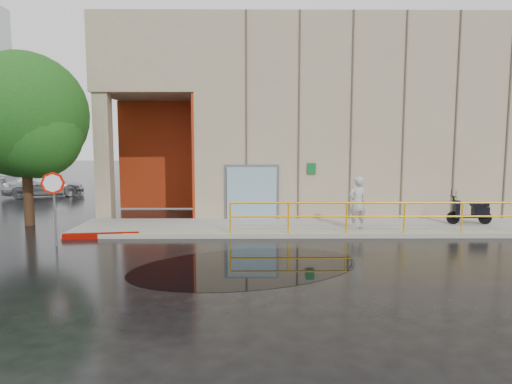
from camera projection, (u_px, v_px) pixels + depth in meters
ground at (244, 264)px, 11.82m from camera, size 120.00×120.00×0.00m
sidewalk at (358, 227)px, 16.32m from camera, size 20.00×3.00×0.15m
building at (352, 119)px, 22.30m from camera, size 20.00×10.17×8.00m
guardrail at (375, 217)px, 14.91m from camera, size 9.56×0.06×1.03m
person at (357, 203)px, 15.54m from camera, size 0.77×0.62×1.81m
scooter at (470, 205)px, 16.48m from camera, size 1.62×0.56×1.24m
stop_sign at (53, 191)px, 13.56m from camera, size 0.65×0.26×2.25m
red_curb at (101, 236)px, 14.86m from camera, size 2.40×0.47×0.18m
puddle at (247, 267)px, 11.53m from camera, size 6.82×5.41×0.01m
car_c at (43, 185)px, 25.82m from camera, size 4.69×3.45×1.26m
tree_near at (27, 120)px, 16.65m from camera, size 4.61×4.61×6.41m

